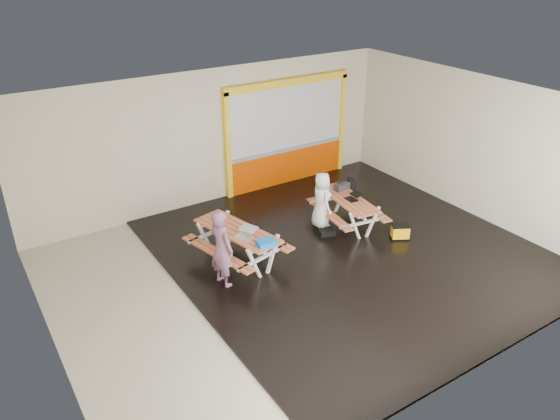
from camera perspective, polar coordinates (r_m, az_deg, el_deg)
room at (r=10.69m, az=2.62°, el=1.77°), size 10.02×8.02×3.52m
deck at (r=12.18m, az=7.27°, el=-4.27°), size 7.50×7.98×0.05m
kiosk at (r=14.97m, az=0.79°, el=7.97°), size 3.88×0.16×3.00m
picnic_table_left at (r=11.40m, az=-4.54°, el=-2.94°), size 1.82×2.32×0.82m
picnic_table_right at (r=12.97m, az=7.21°, el=0.54°), size 1.50×2.02×0.75m
person_left at (r=10.60m, az=-6.21°, el=-4.03°), size 0.49×0.66×1.65m
person_right at (r=12.67m, az=4.42°, el=1.06°), size 0.55×0.74×1.36m
laptop_left at (r=11.02m, az=-3.69°, el=-2.55°), size 0.52×0.50×0.17m
laptop_right at (r=12.85m, az=7.74°, el=1.33°), size 0.36×0.32×0.14m
blue_pouch at (r=10.68m, az=-1.43°, el=-3.52°), size 0.41×0.32×0.11m
toolbox at (r=13.30m, az=6.56°, el=2.51°), size 0.40×0.23×0.22m
backpack at (r=13.68m, az=7.39°, el=2.45°), size 0.28×0.19×0.46m
dark_case at (r=12.68m, az=4.96°, el=-2.33°), size 0.42×0.36×0.14m
fluke_bag at (r=12.72m, az=12.62°, el=-2.29°), size 0.49×0.43×0.35m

